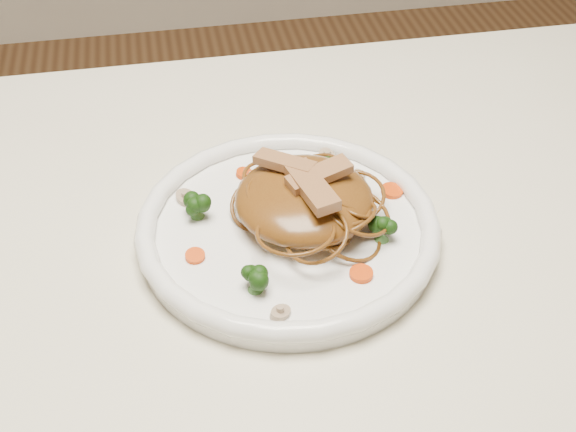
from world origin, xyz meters
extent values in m
cube|color=beige|center=(0.00, 0.00, 0.73)|extent=(1.20, 0.80, 0.04)
cylinder|color=brown|center=(0.54, 0.34, 0.35)|extent=(0.06, 0.06, 0.71)
cylinder|color=white|center=(0.07, 0.02, 0.76)|extent=(0.37, 0.37, 0.02)
ellipsoid|color=brown|center=(0.08, 0.03, 0.79)|extent=(0.16, 0.16, 0.04)
cube|color=#AA7F50|center=(0.10, 0.03, 0.82)|extent=(0.07, 0.04, 0.01)
cube|color=#AA7F50|center=(0.07, 0.06, 0.82)|extent=(0.06, 0.06, 0.01)
cube|color=#AA7F50|center=(0.09, 0.02, 0.82)|extent=(0.04, 0.08, 0.01)
cylinder|color=#E54908|center=(0.12, 0.10, 0.77)|extent=(0.02, 0.02, 0.00)
cylinder|color=#E54908|center=(-0.03, -0.01, 0.77)|extent=(0.02, 0.02, 0.00)
cylinder|color=#E54908|center=(0.18, 0.05, 0.77)|extent=(0.03, 0.03, 0.00)
cylinder|color=#E54908|center=(0.04, 0.11, 0.77)|extent=(0.02, 0.02, 0.00)
cylinder|color=#E54908|center=(0.12, -0.06, 0.77)|extent=(0.03, 0.03, 0.00)
cylinder|color=#C0AC90|center=(0.04, -0.09, 0.77)|extent=(0.03, 0.03, 0.01)
cylinder|color=#C0AC90|center=(0.15, 0.08, 0.77)|extent=(0.03, 0.03, 0.01)
cylinder|color=#C0AC90|center=(-0.03, 0.08, 0.77)|extent=(0.04, 0.04, 0.01)
cylinder|color=#C0AC90|center=(0.13, 0.12, 0.77)|extent=(0.03, 0.03, 0.01)
camera|label=1|loc=(-0.04, -0.52, 1.25)|focal=47.07mm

